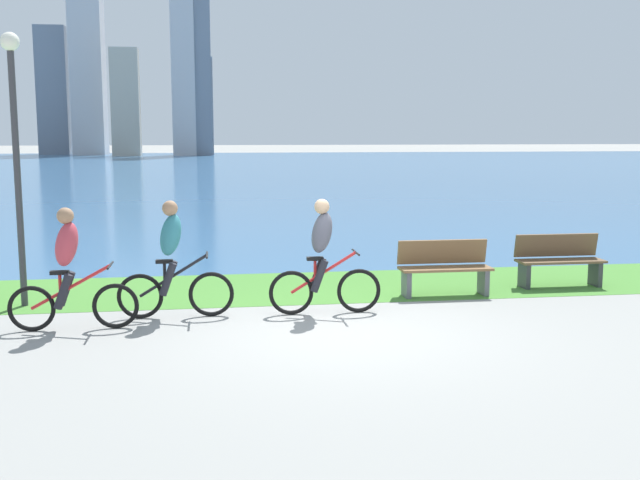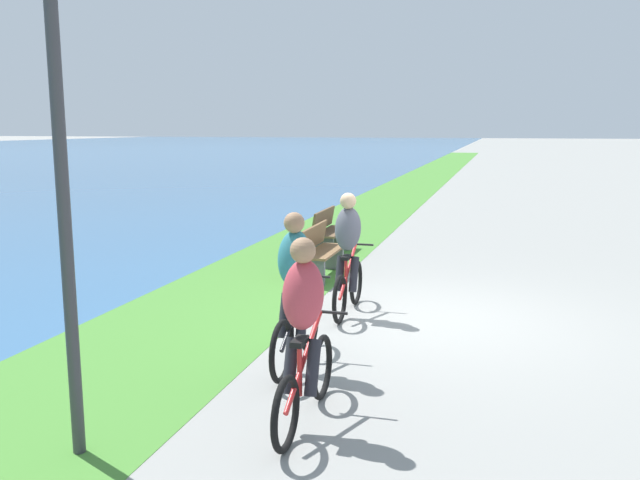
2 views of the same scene
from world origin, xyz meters
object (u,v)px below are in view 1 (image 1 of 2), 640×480
(lamppost_tall, at_px, (15,131))
(cyclist_distant_rear, at_px, (69,269))
(bench_near_path, at_px, (559,260))
(bench_far_along_path, at_px, (444,268))
(cyclist_lead, at_px, (323,257))
(cyclist_trailing, at_px, (172,260))

(lamppost_tall, bearing_deg, cyclist_distant_rear, -58.40)
(cyclist_distant_rear, height_order, bench_near_path, cyclist_distant_rear)
(bench_near_path, height_order, bench_far_along_path, same)
(bench_near_path, bearing_deg, bench_far_along_path, -169.32)
(bench_far_along_path, bearing_deg, cyclist_lead, -155.48)
(bench_near_path, xyz_separation_m, lamppost_tall, (-8.81, -0.23, 2.22))
(cyclist_lead, height_order, lamppost_tall, lamppost_tall)
(cyclist_trailing, distance_m, bench_near_path, 6.64)
(cyclist_lead, distance_m, cyclist_distant_rear, 3.52)
(bench_far_along_path, bearing_deg, cyclist_distant_rear, -166.01)
(cyclist_trailing, relative_size, bench_far_along_path, 1.13)
(cyclist_lead, distance_m, cyclist_trailing, 2.16)
(cyclist_lead, distance_m, lamppost_tall, 4.97)
(bench_near_path, xyz_separation_m, bench_far_along_path, (-2.18, -0.41, 0.00))
(cyclist_lead, distance_m, bench_near_path, 4.57)
(cyclist_lead, bearing_deg, lamppost_tall, 165.44)
(cyclist_distant_rear, distance_m, bench_far_along_path, 5.83)
(cyclist_trailing, distance_m, cyclist_distant_rear, 1.43)
(lamppost_tall, bearing_deg, bench_far_along_path, -1.54)
(cyclist_distant_rear, height_order, bench_far_along_path, cyclist_distant_rear)
(cyclist_trailing, relative_size, cyclist_distant_rear, 0.99)
(bench_near_path, distance_m, lamppost_tall, 9.09)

